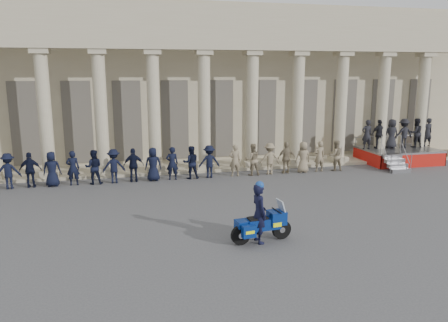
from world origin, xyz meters
TOP-DOWN VIEW (x-y plane):
  - ground at (0.00, 0.00)m, footprint 90.00×90.00m
  - building at (-0.00, 14.74)m, footprint 40.00×12.50m
  - officer_rank at (-1.79, 6.49)m, footprint 20.70×0.62m
  - reviewing_stand at (12.73, 7.64)m, footprint 4.62×3.99m
  - motorcycle at (1.20, -2.12)m, footprint 2.03×0.89m
  - rider at (1.09, -2.14)m, footprint 0.53×0.74m

SIDE VIEW (x-z plane):
  - ground at x=0.00m, z-range 0.00..0.00m
  - motorcycle at x=1.20m, z-range -0.09..1.21m
  - officer_rank at x=-1.79m, z-range 0.00..1.64m
  - rider at x=1.09m, z-range -0.01..1.96m
  - reviewing_stand at x=12.73m, z-range 0.12..2.65m
  - building at x=0.00m, z-range 0.02..9.02m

